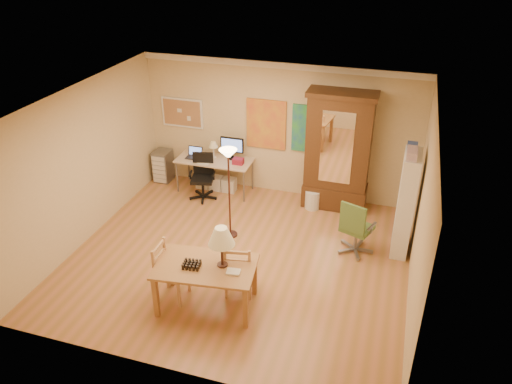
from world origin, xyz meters
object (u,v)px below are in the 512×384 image
(computer_desk, at_px, (217,171))
(armoire, at_px, (338,159))
(dining_table, at_px, (211,258))
(office_chair_green, at_px, (355,239))
(bookshelf, at_px, (406,204))
(office_chair_black, at_px, (203,187))

(computer_desk, relative_size, armoire, 0.66)
(computer_desk, distance_m, armoire, 2.51)
(dining_table, height_order, office_chair_green, dining_table)
(dining_table, bearing_deg, office_chair_green, 47.05)
(dining_table, relative_size, office_chair_green, 1.50)
(computer_desk, distance_m, office_chair_green, 3.35)
(bookshelf, bearing_deg, armoire, 138.39)
(office_chair_black, bearing_deg, bookshelf, -9.95)
(armoire, height_order, bookshelf, armoire)
(office_chair_green, relative_size, armoire, 0.43)
(dining_table, bearing_deg, armoire, 70.59)
(computer_desk, xyz_separation_m, office_chair_black, (-0.15, -0.40, -0.18))
(office_chair_green, distance_m, armoire, 1.78)
(office_chair_black, relative_size, bookshelf, 0.52)
(dining_table, height_order, office_chair_black, dining_table)
(dining_table, height_order, bookshelf, bookshelf)
(armoire, bearing_deg, office_chair_green, -68.55)
(dining_table, bearing_deg, bookshelf, 41.93)
(office_chair_green, bearing_deg, armoire, 111.45)
(computer_desk, height_order, office_chair_green, computer_desk)
(computer_desk, distance_m, bookshelf, 3.94)
(office_chair_green, xyz_separation_m, armoire, (-0.59, 1.50, 0.74))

